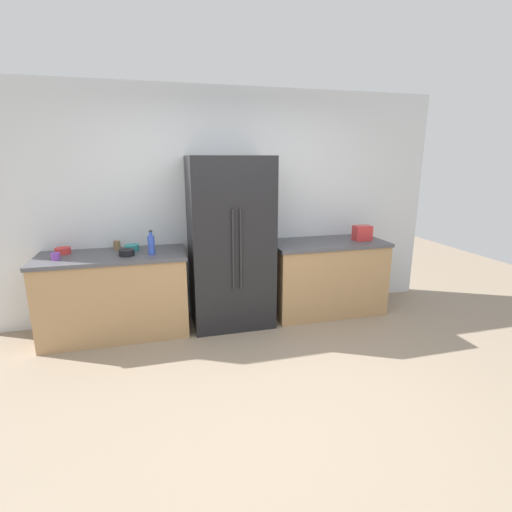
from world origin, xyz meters
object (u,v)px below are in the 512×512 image
(cup_a, at_px, (117,245))
(bowl_a, at_px, (132,248))
(bowl_b, at_px, (127,253))
(toaster, at_px, (362,233))
(bowl_c, at_px, (63,251))
(refrigerator, at_px, (230,243))
(cup_b, at_px, (56,256))
(bottle_a, at_px, (151,244))

(cup_a, bearing_deg, bowl_a, -28.19)
(bowl_a, distance_m, bowl_b, 0.23)
(toaster, height_order, bowl_a, toaster)
(bowl_a, bearing_deg, toaster, -3.64)
(toaster, relative_size, bowl_c, 1.32)
(toaster, bearing_deg, refrigerator, 179.09)
(cup_a, xyz_separation_m, cup_b, (-0.55, -0.30, -0.01))
(refrigerator, relative_size, cup_a, 19.49)
(refrigerator, height_order, cup_a, refrigerator)
(refrigerator, relative_size, bowl_a, 12.31)
(toaster, relative_size, cup_a, 2.11)
(toaster, height_order, bowl_c, toaster)
(toaster, distance_m, bottle_a, 2.48)
(bowl_b, distance_m, bowl_c, 0.70)
(refrigerator, bearing_deg, bowl_b, -175.89)
(bottle_a, bearing_deg, toaster, 1.52)
(cup_b, xyz_separation_m, bowl_b, (0.66, -0.01, -0.00))
(refrigerator, relative_size, toaster, 9.23)
(bowl_b, height_order, bowl_c, same)
(bowl_a, bearing_deg, cup_a, 151.81)
(bottle_a, distance_m, bowl_a, 0.32)
(bowl_b, relative_size, bowl_c, 1.00)
(bowl_a, height_order, bowl_b, same)
(bowl_b, bearing_deg, cup_a, 110.68)
(cup_a, relative_size, bowl_c, 0.63)
(bottle_a, bearing_deg, bowl_c, 162.91)
(bowl_a, xyz_separation_m, bowl_b, (-0.04, -0.22, -0.00))
(cup_a, bearing_deg, refrigerator, -10.72)
(bottle_a, height_order, cup_a, bottle_a)
(refrigerator, distance_m, toaster, 1.63)
(refrigerator, distance_m, bowl_a, 1.06)
(toaster, distance_m, bowl_c, 3.38)
(cup_a, relative_size, cup_b, 1.14)
(cup_a, bearing_deg, toaster, -5.14)
(refrigerator, height_order, bottle_a, refrigerator)
(bottle_a, distance_m, cup_a, 0.49)
(cup_b, bearing_deg, bowl_a, 16.96)
(cup_b, relative_size, bowl_a, 0.55)
(refrigerator, bearing_deg, cup_a, 169.28)
(toaster, bearing_deg, bowl_a, 176.36)
(toaster, distance_m, bowl_a, 2.69)
(cup_b, height_order, bowl_c, cup_b)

